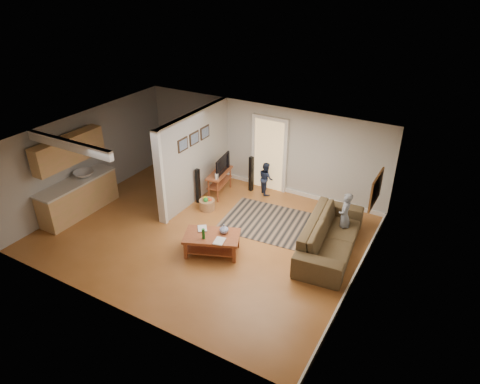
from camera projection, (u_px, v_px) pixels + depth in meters
name	position (u px, v px, depth m)	size (l,w,h in m)	color
ground	(205.00, 233.00, 10.60)	(7.50, 7.50, 0.00)	brown
room_shell	(176.00, 165.00, 10.69)	(7.54, 6.02, 2.52)	#BBB9B3
area_rug	(271.00, 223.00, 11.00)	(2.46, 1.80, 0.01)	black
sofa	(329.00, 250.00, 10.00)	(2.74, 1.07, 0.80)	#413720
coffee_table	(213.00, 239.00, 9.72)	(1.43, 1.15, 0.74)	maroon
tv_console	(220.00, 174.00, 12.08)	(0.57, 1.14, 0.94)	maroon
speaker_left	(198.00, 186.00, 11.70)	(0.10, 0.10, 1.02)	black
speaker_right	(251.00, 174.00, 12.31)	(0.11, 0.11, 1.07)	black
toy_basket	(207.00, 204.00, 11.54)	(0.43, 0.43, 0.38)	olive
child	(342.00, 236.00, 10.48)	(0.43, 0.28, 1.19)	gray
toddler	(265.00, 193.00, 12.42)	(0.47, 0.36, 0.96)	#202942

